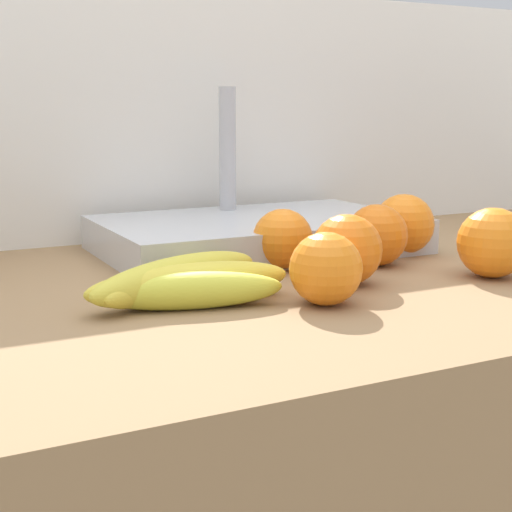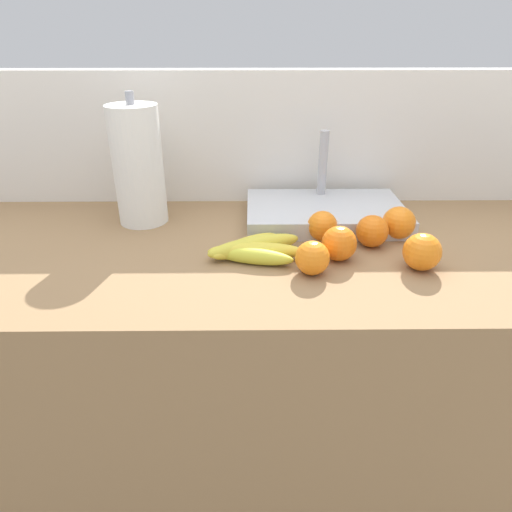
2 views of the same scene
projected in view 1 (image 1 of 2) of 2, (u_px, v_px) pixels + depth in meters
wall_back at (89, 433)px, 1.13m from camera, size 2.28×0.06×1.30m
banana_bunch at (179, 282)px, 0.73m from camera, size 0.22×0.16×0.04m
orange_back_right at (347, 250)px, 0.80m from camera, size 0.08×0.08×0.08m
orange_far_right at (377, 235)px, 0.90m from camera, size 0.07×0.07×0.07m
orange_front at (493, 243)px, 0.84m from camera, size 0.08×0.08×0.08m
orange_center at (404, 224)px, 0.97m from camera, size 0.08×0.08×0.08m
orange_right at (283, 239)px, 0.88m from camera, size 0.07×0.07×0.07m
orange_back_left at (326, 269)px, 0.72m from camera, size 0.07×0.07×0.07m
sink_basin at (256, 232)px, 1.00m from camera, size 0.40×0.25×0.22m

